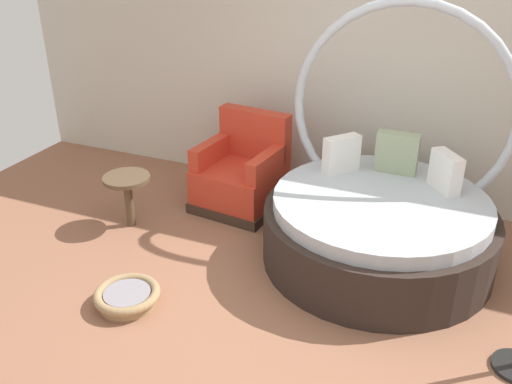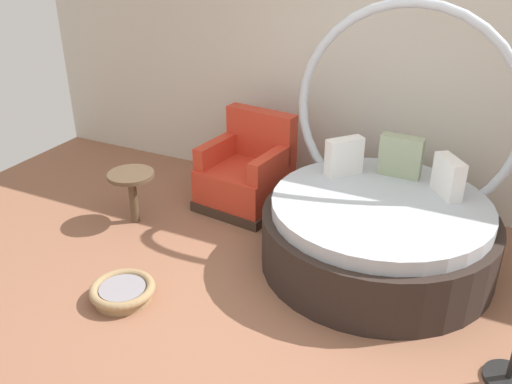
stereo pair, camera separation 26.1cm
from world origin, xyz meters
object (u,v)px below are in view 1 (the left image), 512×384
Objects in this scene: round_daybed at (381,215)px; side_table at (127,185)px; red_armchair at (242,175)px; pet_basket at (127,296)px.

round_daybed is 2.33m from side_table.
red_armchair reaches higher than pet_basket.
red_armchair is 1.88m from pet_basket.
round_daybed is 2.19m from pet_basket.
red_armchair is at bearing 85.60° from pet_basket.
red_armchair is at bearing 163.82° from round_daybed.
pet_basket is at bearing -94.40° from red_armchair.
red_armchair is 1.81× the size of side_table.
pet_basket is (-1.63, -1.43, -0.33)m from round_daybed.
round_daybed is at bearing 41.25° from pet_basket.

